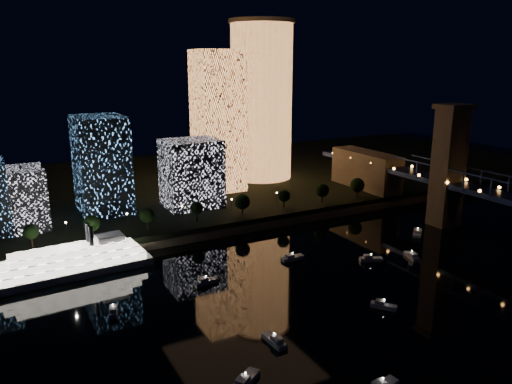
% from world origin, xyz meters
% --- Properties ---
extents(ground, '(520.00, 520.00, 0.00)m').
position_xyz_m(ground, '(0.00, 0.00, 0.00)').
color(ground, black).
rests_on(ground, ground).
extents(far_bank, '(420.00, 160.00, 5.00)m').
position_xyz_m(far_bank, '(0.00, 160.00, 2.50)').
color(far_bank, black).
rests_on(far_bank, ground).
extents(seawall, '(420.00, 6.00, 3.00)m').
position_xyz_m(seawall, '(0.00, 82.00, 1.50)').
color(seawall, '#6B5E4C').
rests_on(seawall, ground).
extents(tower_cylindrical, '(34.00, 34.00, 82.06)m').
position_xyz_m(tower_cylindrical, '(30.20, 145.04, 46.16)').
color(tower_cylindrical, '#FF9B51').
rests_on(tower_cylindrical, far_bank).
extents(tower_rectangular, '(20.99, 20.99, 66.79)m').
position_xyz_m(tower_rectangular, '(-0.95, 131.61, 38.39)').
color(tower_rectangular, '#FF9B51').
rests_on(tower_rectangular, far_bank).
extents(midrise_blocks, '(102.19, 33.75, 39.86)m').
position_xyz_m(midrise_blocks, '(-65.41, 115.07, 20.68)').
color(midrise_blocks, white).
rests_on(midrise_blocks, far_bank).
extents(riverboat, '(54.56, 14.57, 16.26)m').
position_xyz_m(riverboat, '(-82.56, 69.67, 4.17)').
color(riverboat, silver).
rests_on(riverboat, ground).
extents(motorboats, '(133.58, 73.18, 2.78)m').
position_xyz_m(motorboats, '(-5.00, 16.64, 0.81)').
color(motorboats, silver).
rests_on(motorboats, ground).
extents(esplanade_trees, '(166.64, 6.68, 8.84)m').
position_xyz_m(esplanade_trees, '(-25.87, 88.00, 10.47)').
color(esplanade_trees, black).
rests_on(esplanade_trees, far_bank).
extents(street_lamps, '(132.70, 0.70, 5.65)m').
position_xyz_m(street_lamps, '(-34.00, 94.00, 9.02)').
color(street_lamps, black).
rests_on(street_lamps, far_bank).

